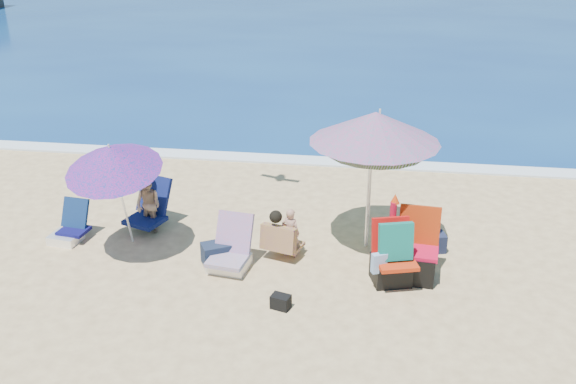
# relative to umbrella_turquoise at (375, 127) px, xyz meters

# --- Properties ---
(ground) EXTENTS (120.00, 120.00, 0.00)m
(ground) POSITION_rel_umbrella_turquoise_xyz_m (-0.89, -1.59, -1.95)
(ground) COLOR #D8BC84
(ground) RESTS_ON ground
(foam) EXTENTS (120.00, 0.50, 0.04)m
(foam) POSITION_rel_umbrella_turquoise_xyz_m (-0.89, 3.51, -1.93)
(foam) COLOR white
(foam) RESTS_ON ground
(umbrella_turquoise) EXTENTS (2.41, 2.41, 2.21)m
(umbrella_turquoise) POSITION_rel_umbrella_turquoise_xyz_m (0.00, 0.00, 0.00)
(umbrella_turquoise) COLOR white
(umbrella_turquoise) RESTS_ON ground
(umbrella_striped) EXTENTS (1.87, 1.87, 1.99)m
(umbrella_striped) POSITION_rel_umbrella_turquoise_xyz_m (0.03, 0.11, -0.20)
(umbrella_striped) COLOR white
(umbrella_striped) RESTS_ON ground
(umbrella_blue) EXTENTS (1.48, 1.53, 1.93)m
(umbrella_blue) POSITION_rel_umbrella_turquoise_xyz_m (-3.71, -0.85, -0.37)
(umbrella_blue) COLOR white
(umbrella_blue) RESTS_ON ground
(furled_umbrella) EXTENTS (0.15, 0.15, 1.23)m
(furled_umbrella) POSITION_rel_umbrella_turquoise_xyz_m (0.32, -0.76, -1.27)
(furled_umbrella) COLOR #AC0C24
(furled_umbrella) RESTS_ON ground
(chair_navy) EXTENTS (0.59, 0.65, 0.62)m
(chair_navy) POSITION_rel_umbrella_turquoise_xyz_m (-4.72, -0.48, -1.78)
(chair_navy) COLOR #0C0C43
(chair_navy) RESTS_ON ground
(chair_rainbow) EXTENTS (0.64, 0.80, 0.77)m
(chair_rainbow) POSITION_rel_umbrella_turquoise_xyz_m (-2.00, -0.97, -1.74)
(chair_rainbow) COLOR #DC724D
(chair_rainbow) RESTS_ON ground
(camp_chair_left) EXTENTS (0.63, 0.64, 1.01)m
(camp_chair_left) POSITION_rel_umbrella_turquoise_xyz_m (0.68, -0.86, -1.64)
(camp_chair_left) COLOR #BD0D2F
(camp_chair_left) RESTS_ON ground
(camp_chair_right) EXTENTS (0.69, 0.73, 0.98)m
(camp_chair_right) POSITION_rel_umbrella_turquoise_xyz_m (0.33, -1.06, -1.59)
(camp_chair_right) COLOR red
(camp_chair_right) RESTS_ON ground
(person_center) EXTENTS (0.66, 0.59, 0.80)m
(person_center) POSITION_rel_umbrella_turquoise_xyz_m (-1.24, -0.56, -1.56)
(person_center) COLOR tan
(person_center) RESTS_ON ground
(person_left) EXTENTS (0.73, 0.94, 1.05)m
(person_left) POSITION_rel_umbrella_turquoise_xyz_m (-3.56, 0.03, -1.47)
(person_left) COLOR tan
(person_left) RESTS_ON ground
(bag_navy_a) EXTENTS (0.50, 0.46, 0.32)m
(bag_navy_a) POSITION_rel_umbrella_turquoise_xyz_m (-2.23, -0.87, -1.79)
(bag_navy_a) COLOR #182336
(bag_navy_a) RESTS_ON ground
(bag_black_a) EXTENTS (0.33, 0.27, 0.22)m
(bag_black_a) POSITION_rel_umbrella_turquoise_xyz_m (-3.68, 0.39, -1.83)
(bag_black_a) COLOR black
(bag_black_a) RESTS_ON ground
(bag_navy_b) EXTENTS (0.44, 0.37, 0.29)m
(bag_navy_b) POSITION_rel_umbrella_turquoise_xyz_m (0.97, -0.02, -1.80)
(bag_navy_b) COLOR #181E36
(bag_navy_b) RESTS_ON ground
(bag_black_b) EXTENTS (0.29, 0.23, 0.19)m
(bag_black_b) POSITION_rel_umbrella_turquoise_xyz_m (-1.10, -1.91, -1.85)
(bag_black_b) COLOR black
(bag_black_b) RESTS_ON ground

